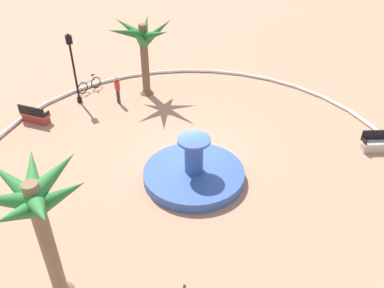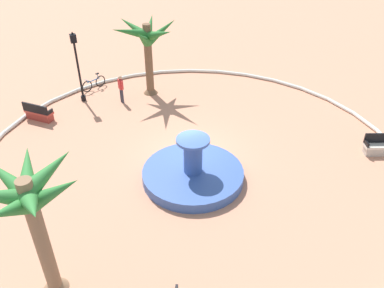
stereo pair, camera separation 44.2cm
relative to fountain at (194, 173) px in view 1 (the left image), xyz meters
name	(u,v)px [view 1 (the left image)]	position (x,y,z in m)	size (l,w,h in m)	color
ground_plane	(191,156)	(-0.63, -1.60, -0.30)	(80.00, 80.00, 0.00)	tan
plaza_curb	(191,154)	(-0.63, -1.60, -0.20)	(19.56, 19.56, 0.20)	silver
fountain	(194,173)	(0.00, 0.00, 0.00)	(4.32, 4.32, 2.06)	#38569E
palm_tree_near_fountain	(143,42)	(-0.91, -8.58, 2.92)	(4.01, 3.86, 4.44)	brown
palm_tree_by_curb	(37,209)	(6.14, 3.26, 3.18)	(3.13, 3.27, 4.64)	#8E6B4C
bench_east	(35,116)	(5.54, -7.91, 0.04)	(1.47, 1.50, 1.00)	#B73D33
bench_west	(378,144)	(-8.81, 1.74, 0.04)	(1.67, 1.07, 1.00)	beige
lamppost	(73,63)	(2.97, -9.19, 2.09)	(0.32, 0.32, 4.08)	black
bicycle_red_frame	(89,85)	(2.07, -10.45, 0.08)	(1.57, 0.81, 0.94)	black
person_cyclist_helmet	(117,89)	(0.95, -8.10, 0.62)	(0.24, 0.53, 1.65)	#33333D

